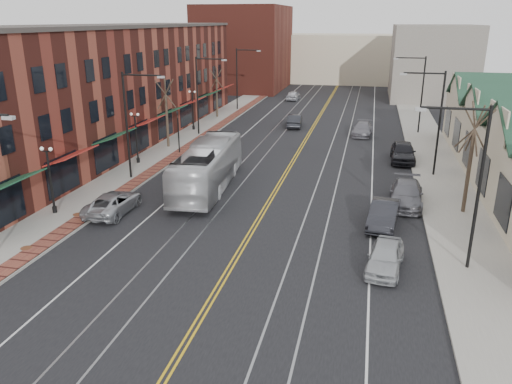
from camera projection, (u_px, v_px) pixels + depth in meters
The scene contains 31 objects.
ground at pixel (208, 305), 21.64m from camera, with size 160.00×160.00×0.00m, color black.
sidewalk_left at pixel (147, 164), 42.56m from camera, with size 4.00×120.00×0.15m, color gray.
sidewalk_right at pixel (443, 183), 37.50m from camera, with size 4.00×120.00×0.15m, color gray.
building_left at pixel (107, 87), 48.71m from camera, with size 10.00×50.00×11.00m, color maroon.
backdrop_left at pixel (244, 48), 87.19m from camera, with size 14.00×18.00×14.00m, color maroon.
backdrop_mid at pixel (342, 58), 98.44m from camera, with size 22.00×14.00×9.00m, color beige.
backdrop_right at pixel (432, 62), 76.53m from camera, with size 12.00×16.00×11.00m, color slate.
streetlight_l_1 at pixel (131, 115), 37.06m from camera, with size 3.33×0.25×8.00m.
streetlight_l_2 at pixel (201, 88), 51.79m from camera, with size 3.33×0.25×8.00m.
streetlight_l_3 at pixel (240, 73), 66.53m from camera, with size 3.33×0.25×8.00m.
streetlight_r_0 at pixel (471, 172), 23.18m from camera, with size 3.33×0.25×8.00m.
streetlight_r_1 at pixel (434, 113), 37.92m from camera, with size 3.33×0.25×8.00m.
streetlight_r_2 at pixel (418, 87), 52.65m from camera, with size 3.33×0.25×8.00m.
lamppost_l_1 at pixel (51, 182), 30.99m from camera, with size 0.84×0.28×4.27m.
lamppost_l_2 at pixel (136, 139), 42.04m from camera, with size 0.84×0.28×4.27m.
lamppost_l_3 at pixel (193, 111), 54.93m from camera, with size 0.84×0.28×4.27m.
tree_left_near at pixel (167, 112), 47.07m from camera, with size 1.78×1.37×6.48m.
tree_left_far at pixel (217, 92), 61.88m from camera, with size 1.66×1.28×6.02m.
tree_right_mid at pixel (471, 157), 30.66m from camera, with size 1.90×1.46×6.93m.
manhole_mid at pixel (26, 248), 26.71m from camera, with size 0.60×0.60×0.02m, color #592D19.
manhole_far at pixel (78, 214), 31.32m from camera, with size 0.60×0.60×0.02m, color #592D19.
traffic_signal at pixel (178, 129), 45.21m from camera, with size 0.18×0.15×3.80m.
transit_bus at pixel (208, 167), 36.10m from camera, with size 2.80×11.95×3.33m, color silver.
parked_suv at pixel (113, 203), 31.79m from camera, with size 2.25×4.88×1.36m, color #A6A8AD.
parked_car_a at pixel (385, 257), 24.52m from camera, with size 1.63×4.06×1.38m, color #B1B5B9.
parked_car_b at pixel (384, 214), 29.76m from camera, with size 1.57×4.51×1.49m, color #222328.
parked_car_c at pixel (406, 194), 33.16m from camera, with size 2.12×5.21×1.51m, color slate.
parked_car_d at pixel (403, 152), 43.28m from camera, with size 2.03×5.05×1.72m, color black.
distant_car_left at pixel (295, 121), 57.26m from camera, with size 1.54×4.42×1.46m, color #222327.
distant_car_right at pixel (362, 129), 53.12m from camera, with size 1.93×4.75×1.38m, color slate.
distant_car_far at pixel (293, 95), 76.47m from camera, with size 1.71×4.24×1.44m, color silver.
Camera 1 is at (6.24, -17.89, 11.75)m, focal length 35.00 mm.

